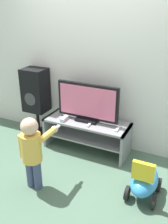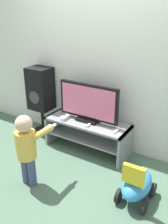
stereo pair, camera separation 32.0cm
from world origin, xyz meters
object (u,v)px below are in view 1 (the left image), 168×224
at_px(television, 88,103).
at_px(remote_secondary, 89,125).
at_px(child, 32,148).
at_px(ride_on_toy, 144,181).
at_px(remote_primary, 117,129).
at_px(game_console, 64,119).
at_px(speaker_tower, 36,92).

xyz_separation_m(television, remote_secondary, (0.09, -0.13, -0.26)).
distance_m(child, ride_on_toy, 1.29).
xyz_separation_m(remote_primary, ride_on_toy, (0.51, -0.54, -0.27)).
relative_size(television, remote_secondary, 6.90).
bearing_deg(game_console, speaker_tower, 161.17).
height_order(television, remote_secondary, television).
height_order(television, remote_primary, television).
bearing_deg(game_console, remote_secondary, -0.29).
relative_size(television, ride_on_toy, 1.73).
height_order(child, speaker_tower, speaker_tower).
bearing_deg(television, remote_secondary, -57.11).
bearing_deg(child, remote_primary, 54.36).
height_order(remote_primary, ride_on_toy, ride_on_toy).
relative_size(remote_secondary, child, 0.15).
bearing_deg(remote_primary, television, 169.42).
height_order(remote_secondary, child, child).
distance_m(game_console, child, 0.91).
bearing_deg(remote_secondary, ride_on_toy, -28.87).
xyz_separation_m(remote_primary, speaker_tower, (-1.42, 0.18, 0.26)).
relative_size(television, child, 1.01).
relative_size(remote_secondary, ride_on_toy, 0.25).
bearing_deg(game_console, ride_on_toy, -21.16).
xyz_separation_m(television, remote_primary, (0.48, -0.09, -0.26)).
distance_m(speaker_tower, ride_on_toy, 2.13).
bearing_deg(television, speaker_tower, 174.81).
distance_m(remote_secondary, child, 0.94).
bearing_deg(remote_primary, ride_on_toy, -46.72).
distance_m(remote_secondary, speaker_tower, 1.08).
xyz_separation_m(game_console, remote_secondary, (0.39, -0.00, -0.01)).
relative_size(game_console, child, 0.19).
bearing_deg(remote_secondary, speaker_tower, 167.97).
height_order(speaker_tower, ride_on_toy, speaker_tower).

